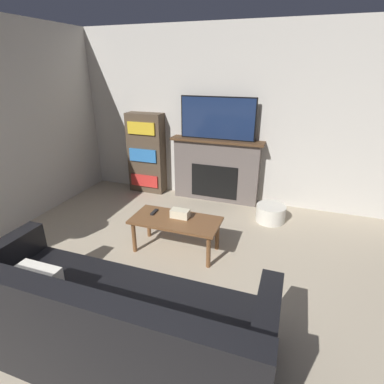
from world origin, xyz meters
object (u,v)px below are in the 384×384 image
object	(u,v)px
couch	(107,323)
coffee_table	(176,224)
tv	(217,118)
bookshelf	(146,153)
storage_basket	(271,213)
fireplace	(216,170)

from	to	relation	value
couch	coffee_table	world-z (taller)	couch
tv	couch	xyz separation A→B (m)	(-0.00, -3.13, -1.07)
bookshelf	storage_basket	world-z (taller)	bookshelf
bookshelf	storage_basket	distance (m)	2.35
storage_basket	tv	bearing A→B (deg)	154.07
coffee_table	tv	bearing A→B (deg)	88.48
coffee_table	couch	bearing A→B (deg)	-88.35
fireplace	bookshelf	xyz separation A→B (m)	(-1.26, -0.02, 0.17)
tv	coffee_table	xyz separation A→B (m)	(-0.04, -1.64, -0.99)
fireplace	couch	distance (m)	3.16
coffee_table	bookshelf	bearing A→B (deg)	126.59
fireplace	couch	size ratio (longest dim) A/B	0.61
bookshelf	tv	bearing A→B (deg)	0.14
coffee_table	fireplace	bearing A→B (deg)	88.49
couch	bookshelf	distance (m)	3.39
couch	bookshelf	bearing A→B (deg)	111.93
fireplace	coffee_table	world-z (taller)	fireplace
fireplace	coffee_table	distance (m)	1.67
fireplace	couch	world-z (taller)	fireplace
couch	coffee_table	distance (m)	1.49
storage_basket	bookshelf	bearing A→B (deg)	168.14
fireplace	couch	bearing A→B (deg)	-90.02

